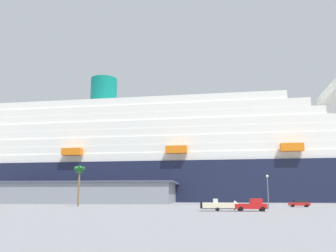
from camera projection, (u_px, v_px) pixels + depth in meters
ground_plane at (199, 204)px, 111.02m from camera, size 600.00×600.00×0.00m
cruise_ship at (182, 160)px, 152.23m from camera, size 282.75×38.61×61.34m
terminal_building at (73, 192)px, 123.84m from camera, size 73.74×34.73×7.08m
pickup_truck at (252, 205)px, 63.31m from camera, size 5.78×2.76×2.20m
small_boat_on_trailer at (223, 206)px, 63.64m from camera, size 8.09×2.54×2.15m
palm_tree at (79, 173)px, 90.87m from camera, size 3.05×2.99×10.01m
street_lamp at (268, 186)px, 74.81m from camera, size 0.56×0.56×6.93m
parked_car_red_hatchback at (299, 203)px, 84.34m from camera, size 4.78×2.14×1.58m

